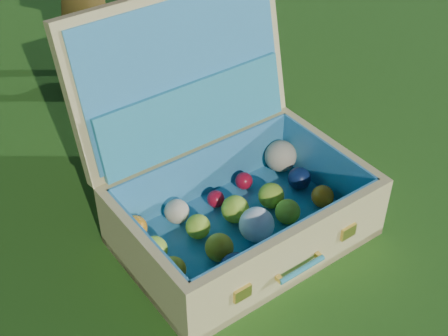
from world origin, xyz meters
TOP-DOWN VIEW (x-y plane):
  - ground at (0.00, 0.00)m, footprint 60.00×60.00m
  - suitcase at (0.13, 0.18)m, footprint 0.64×0.58m

SIDE VIEW (x-z plane):
  - ground at x=0.00m, z-range 0.00..0.00m
  - suitcase at x=0.13m, z-range -0.13..0.46m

